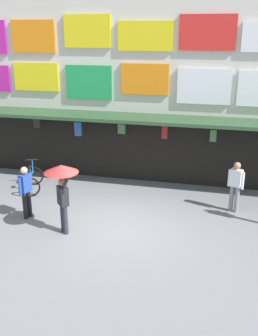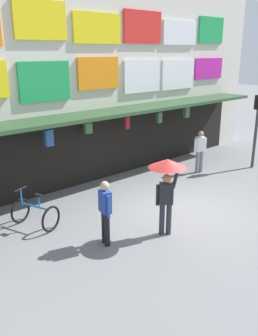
% 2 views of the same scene
% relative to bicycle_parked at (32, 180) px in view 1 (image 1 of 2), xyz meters
% --- Properties ---
extents(ground_plane, '(80.00, 80.00, 0.00)m').
position_rel_bicycle_parked_xyz_m(ground_plane, '(3.75, -2.03, -0.39)').
color(ground_plane, slate).
extents(shopfront, '(18.00, 2.60, 8.00)m').
position_rel_bicycle_parked_xyz_m(shopfront, '(3.75, 2.54, 3.57)').
color(shopfront, beige).
rests_on(shopfront, ground).
extents(bicycle_parked, '(1.07, 1.33, 1.05)m').
position_rel_bicycle_parked_xyz_m(bicycle_parked, '(0.00, 0.00, 0.00)').
color(bicycle_parked, black).
rests_on(bicycle_parked, ground).
extents(pedestrian_with_umbrella, '(0.96, 0.96, 2.08)m').
position_rel_bicycle_parked_xyz_m(pedestrian_with_umbrella, '(2.36, -2.67, 1.25)').
color(pedestrian_with_umbrella, '#2D2D38').
rests_on(pedestrian_with_umbrella, ground).
extents(pedestrian_in_white, '(0.31, 0.51, 1.68)m').
position_rel_bicycle_parked_xyz_m(pedestrian_in_white, '(0.86, -2.03, 0.55)').
color(pedestrian_in_white, black).
rests_on(pedestrian_in_white, ground).
extents(pedestrian_in_blue, '(0.50, 0.34, 1.68)m').
position_rel_bicycle_parked_xyz_m(pedestrian_in_blue, '(7.13, -0.08, 0.55)').
color(pedestrian_in_blue, gray).
rests_on(pedestrian_in_blue, ground).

